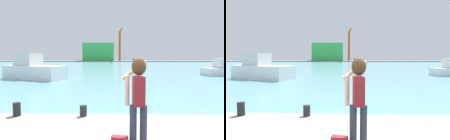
% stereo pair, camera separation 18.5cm
% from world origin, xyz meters
% --- Properties ---
extents(ground_plane, '(220.00, 220.00, 0.00)m').
position_xyz_m(ground_plane, '(0.00, 50.00, 0.00)').
color(ground_plane, '#334751').
extents(harbor_water, '(140.00, 100.00, 0.02)m').
position_xyz_m(harbor_water, '(0.00, 52.00, 0.01)').
color(harbor_water, '#6BA8B2').
rests_on(harbor_water, ground_plane).
extents(far_shore_dock, '(140.00, 20.00, 0.45)m').
position_xyz_m(far_shore_dock, '(0.00, 92.00, 0.22)').
color(far_shore_dock, gray).
rests_on(far_shore_dock, ground_plane).
extents(person_photographer, '(0.53, 0.55, 1.74)m').
position_xyz_m(person_photographer, '(0.47, -0.22, 1.68)').
color(person_photographer, '#2D3342').
rests_on(person_photographer, quay_promenade).
extents(harbor_bollard, '(0.21, 0.21, 0.31)m').
position_xyz_m(harbor_bollard, '(-0.93, 1.74, 0.77)').
color(harbor_bollard, black).
rests_on(harbor_bollard, quay_promenade).
extents(harbor_bollard_2, '(0.22, 0.22, 0.39)m').
position_xyz_m(harbor_bollard_2, '(-2.90, 1.72, 0.81)').
color(harbor_bollard_2, black).
rests_on(harbor_bollard_2, quay_promenade).
extents(boat_moored, '(7.23, 5.08, 2.69)m').
position_xyz_m(boat_moored, '(-8.70, 16.67, 0.98)').
color(boat_moored, white).
rests_on(boat_moored, harbor_water).
extents(warehouse_left, '(13.81, 11.60, 7.90)m').
position_xyz_m(warehouse_left, '(-8.27, 89.86, 4.40)').
color(warehouse_left, green).
rests_on(warehouse_left, far_shore_dock).
extents(port_crane, '(1.36, 13.36, 13.47)m').
position_xyz_m(port_crane, '(1.45, 86.15, 9.07)').
color(port_crane, '#D84C19').
rests_on(port_crane, far_shore_dock).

